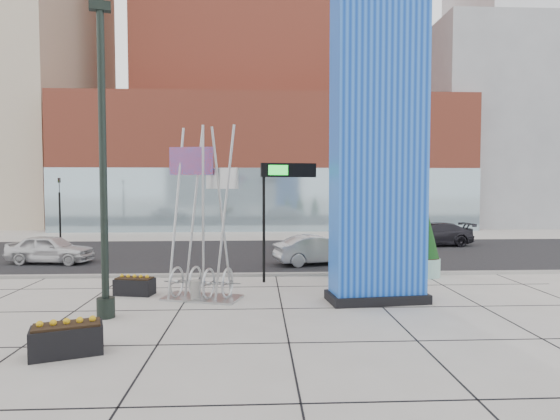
{
  "coord_description": "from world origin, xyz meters",
  "views": [
    {
      "loc": [
        0.3,
        -14.55,
        3.62
      ],
      "look_at": [
        1.08,
        2.0,
        2.75
      ],
      "focal_mm": 30.0,
      "sensor_mm": 36.0,
      "label": 1
    }
  ],
  "objects_px": {
    "lamp_post": "(103,186)",
    "public_art_sculpture": "(202,254)",
    "concrete_bollard": "(196,290)",
    "car_silver_mid": "(318,250)",
    "blue_pylon": "(378,144)",
    "overhead_street_sign": "(284,180)",
    "car_white_west": "(50,249)"
  },
  "relations": [
    {
      "from": "lamp_post",
      "to": "overhead_street_sign",
      "type": "distance_m",
      "value": 6.83
    },
    {
      "from": "car_white_west",
      "to": "car_silver_mid",
      "type": "relative_size",
      "value": 0.96
    },
    {
      "from": "blue_pylon",
      "to": "car_silver_mid",
      "type": "xyz_separation_m",
      "value": [
        -0.94,
        6.93,
        -4.24
      ]
    },
    {
      "from": "lamp_post",
      "to": "public_art_sculpture",
      "type": "xyz_separation_m",
      "value": [
        2.4,
        2.03,
        -2.17
      ]
    },
    {
      "from": "public_art_sculpture",
      "to": "overhead_street_sign",
      "type": "relative_size",
      "value": 1.23
    },
    {
      "from": "overhead_street_sign",
      "to": "car_silver_mid",
      "type": "xyz_separation_m",
      "value": [
        1.79,
        3.87,
        -3.16
      ]
    },
    {
      "from": "overhead_street_sign",
      "to": "car_silver_mid",
      "type": "bearing_deg",
      "value": 55.92
    },
    {
      "from": "blue_pylon",
      "to": "car_silver_mid",
      "type": "relative_size",
      "value": 2.52
    },
    {
      "from": "lamp_post",
      "to": "car_silver_mid",
      "type": "xyz_separation_m",
      "value": [
        6.94,
        8.35,
        -2.95
      ]
    },
    {
      "from": "blue_pylon",
      "to": "overhead_street_sign",
      "type": "height_order",
      "value": "blue_pylon"
    },
    {
      "from": "blue_pylon",
      "to": "car_white_west",
      "type": "relative_size",
      "value": 2.62
    },
    {
      "from": "overhead_street_sign",
      "to": "car_white_west",
      "type": "distance_m",
      "value": 12.03
    },
    {
      "from": "concrete_bollard",
      "to": "car_silver_mid",
      "type": "relative_size",
      "value": 0.16
    },
    {
      "from": "car_white_west",
      "to": "blue_pylon",
      "type": "bearing_deg",
      "value": -113.07
    },
    {
      "from": "blue_pylon",
      "to": "public_art_sculpture",
      "type": "bearing_deg",
      "value": 167.51
    },
    {
      "from": "overhead_street_sign",
      "to": "lamp_post",
      "type": "bearing_deg",
      "value": -148.22
    },
    {
      "from": "car_white_west",
      "to": "car_silver_mid",
      "type": "xyz_separation_m",
      "value": [
        12.41,
        -0.83,
        0.0
      ]
    },
    {
      "from": "public_art_sculpture",
      "to": "concrete_bollard",
      "type": "bearing_deg",
      "value": -115.51
    },
    {
      "from": "overhead_street_sign",
      "to": "car_white_west",
      "type": "xyz_separation_m",
      "value": [
        -10.62,
        4.7,
        -3.17
      ]
    },
    {
      "from": "blue_pylon",
      "to": "lamp_post",
      "type": "bearing_deg",
      "value": -175.97
    },
    {
      "from": "lamp_post",
      "to": "overhead_street_sign",
      "type": "relative_size",
      "value": 1.98
    },
    {
      "from": "blue_pylon",
      "to": "concrete_bollard",
      "type": "bearing_deg",
      "value": 169.9
    },
    {
      "from": "concrete_bollard",
      "to": "car_white_west",
      "type": "height_order",
      "value": "car_white_west"
    },
    {
      "from": "public_art_sculpture",
      "to": "overhead_street_sign",
      "type": "distance_m",
      "value": 4.39
    },
    {
      "from": "lamp_post",
      "to": "car_silver_mid",
      "type": "distance_m",
      "value": 11.25
    },
    {
      "from": "blue_pylon",
      "to": "car_silver_mid",
      "type": "bearing_deg",
      "value": 91.49
    },
    {
      "from": "lamp_post",
      "to": "overhead_street_sign",
      "type": "xyz_separation_m",
      "value": [
        5.15,
        4.48,
        0.22
      ]
    },
    {
      "from": "blue_pylon",
      "to": "car_white_west",
      "type": "xyz_separation_m",
      "value": [
        -13.34,
        7.76,
        -4.24
      ]
    },
    {
      "from": "lamp_post",
      "to": "public_art_sculpture",
      "type": "bearing_deg",
      "value": 40.18
    },
    {
      "from": "lamp_post",
      "to": "car_white_west",
      "type": "relative_size",
      "value": 2.27
    },
    {
      "from": "public_art_sculpture",
      "to": "overhead_street_sign",
      "type": "height_order",
      "value": "public_art_sculpture"
    },
    {
      "from": "blue_pylon",
      "to": "concrete_bollard",
      "type": "distance_m",
      "value": 7.3
    }
  ]
}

